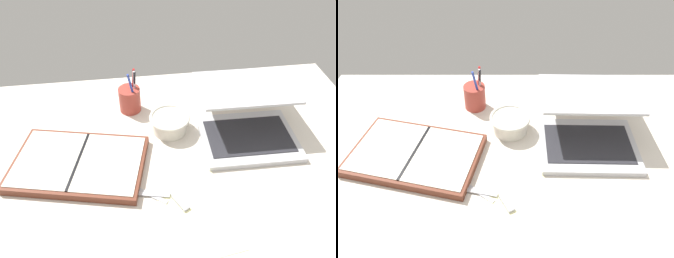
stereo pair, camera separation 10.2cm
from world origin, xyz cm
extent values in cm
cube|color=beige|center=(0.00, 0.00, 1.00)|extent=(140.00, 100.00, 2.00)
cube|color=#B7B7BC|center=(25.53, 7.56, 2.90)|extent=(31.29, 24.56, 1.80)
cube|color=#232328|center=(25.53, 7.56, 3.92)|extent=(27.46, 17.78, 0.24)
cube|color=#B7B7BC|center=(25.75, 18.40, 15.72)|extent=(31.29, 24.53, 3.07)
cube|color=silver|center=(25.74, 17.92, 15.67)|extent=(28.77, 22.05, 2.36)
cylinder|color=silver|center=(0.52, 15.93, 4.79)|extent=(11.61, 11.61, 5.57)
torus|color=silver|center=(0.52, 15.93, 7.57)|extent=(13.65, 13.65, 1.09)
cylinder|color=#9E382D|center=(-12.12, 28.87, 6.55)|extent=(7.71, 7.71, 9.10)
cylinder|color=black|center=(-10.16, 29.67, 10.57)|extent=(1.79, 3.21, 15.10)
cylinder|color=#233899|center=(-10.87, 27.16, 10.90)|extent=(3.09, 2.48, 15.75)
cylinder|color=#B21E1E|center=(-10.59, 30.34, 10.84)|extent=(2.26, 2.31, 15.70)
cylinder|color=#B7B7BC|center=(-10.09, 29.47, 10.59)|extent=(1.20, 2.14, 15.20)
cube|color=brown|center=(-28.96, 3.18, 3.28)|extent=(43.83, 33.22, 2.56)
cube|color=silver|center=(-38.22, 5.31, 4.71)|extent=(22.92, 26.42, 0.30)
cube|color=silver|center=(-19.70, 1.05, 4.71)|extent=(22.92, 26.42, 0.30)
cube|color=black|center=(-28.96, 3.18, 4.86)|extent=(5.92, 22.50, 0.30)
cube|color=#B7B7BC|center=(-8.47, -10.42, 2.60)|extent=(10.71, 3.37, 0.30)
cube|color=#B7B7BC|center=(-8.47, -10.42, 2.30)|extent=(9.37, 7.24, 0.30)
torus|color=#232328|center=(-14.96, -9.05, 2.30)|extent=(3.90, 3.90, 0.70)
torus|color=#232328|center=(-13.84, -6.53, 2.30)|extent=(3.90, 3.90, 0.70)
cube|color=#F4EFB2|center=(3.08, -17.64, 2.08)|extent=(21.64, 29.07, 0.16)
cube|color=#99999E|center=(-0.59, -14.11, 2.50)|extent=(4.62, 6.23, 1.00)
cube|color=silver|center=(-2.31, -10.95, 2.50)|extent=(1.63, 1.63, 0.60)
camera|label=1|loc=(-11.00, -65.58, 78.24)|focal=35.00mm
camera|label=2|loc=(-0.81, -66.25, 78.24)|focal=35.00mm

